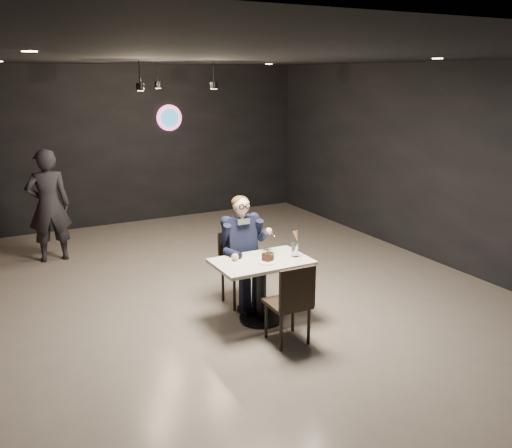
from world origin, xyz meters
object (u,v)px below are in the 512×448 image
chair_near (287,302)px  passerby (49,206)px  sundae_glass (295,250)px  chair_far (241,269)px  main_table (261,290)px  seated_man (240,249)px

chair_near → passerby: size_ratio=0.52×
chair_near → sundae_glass: sundae_glass is taller
chair_near → passerby: (-1.86, 4.02, 0.42)m
chair_near → sundae_glass: bearing=53.7°
chair_far → chair_near: (0.00, -1.14, 0.00)m
sundae_glass → chair_far: bearing=123.5°
main_table → chair_near: (0.00, -0.59, 0.09)m
chair_far → seated_man: (0.00, 0.00, 0.26)m
chair_near → passerby: bearing=116.4°
main_table → chair_near: chair_near is taller
main_table → passerby: 3.93m
passerby → chair_far: bearing=125.1°
sundae_glass → passerby: 4.16m
seated_man → main_table: bearing=-90.0°
chair_near → seated_man: size_ratio=0.64×
main_table → sundae_glass: 0.62m
chair_far → sundae_glass: sundae_glass is taller
main_table → passerby: passerby is taller
chair_far → passerby: bearing=122.9°
main_table → chair_far: chair_far is taller
chair_near → sundae_glass: (0.41, 0.52, 0.38)m
chair_far → sundae_glass: 0.83m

